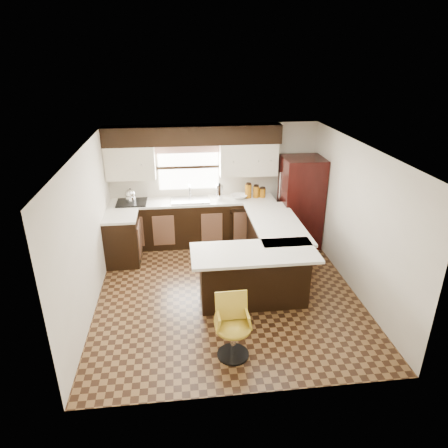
{
  "coord_description": "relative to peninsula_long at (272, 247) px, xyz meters",
  "views": [
    {
      "loc": [
        -0.72,
        -5.63,
        3.68
      ],
      "look_at": [
        0.01,
        0.45,
        1.03
      ],
      "focal_mm": 32.0,
      "sensor_mm": 36.0,
      "label": 1
    }
  ],
  "objects": [
    {
      "name": "sink",
      "position": [
        -1.4,
        1.25,
        0.51
      ],
      "size": [
        0.75,
        0.45,
        0.03
      ],
      "primitive_type": "cube",
      "color": "#B2B2B7",
      "rests_on": "counter_back"
    },
    {
      "name": "counter_pen_return",
      "position": [
        -0.55,
        -1.06,
        0.47
      ],
      "size": [
        1.89,
        0.84,
        0.04
      ],
      "primitive_type": "cube",
      "color": "silver",
      "rests_on": "peninsula_return"
    },
    {
      "name": "soffit",
      "position": [
        -1.3,
        1.4,
        1.77
      ],
      "size": [
        3.4,
        0.35,
        0.36
      ],
      "primitive_type": "cube",
      "color": "black",
      "rests_on": "wall_back"
    },
    {
      "name": "canister_small",
      "position": [
        0.07,
        1.3,
        0.59
      ],
      "size": [
        0.13,
        0.13,
        0.18
      ],
      "primitive_type": "cylinder",
      "color": "#995A0C",
      "rests_on": "counter_back"
    },
    {
      "name": "counter_pen_long",
      "position": [
        0.05,
        0.0,
        0.47
      ],
      "size": [
        0.84,
        1.95,
        0.04
      ],
      "primitive_type": "cube",
      "color": "silver",
      "rests_on": "peninsula_long"
    },
    {
      "name": "wall_front",
      "position": [
        -0.9,
        -2.83,
        0.75
      ],
      "size": [
        4.4,
        0.0,
        4.4
      ],
      "primitive_type": "plane",
      "rotation": [
        -1.57,
        0.0,
        0.0
      ],
      "color": "beige",
      "rests_on": "floor"
    },
    {
      "name": "kettle",
      "position": [
        -2.56,
        1.26,
        0.66
      ],
      "size": [
        0.21,
        0.21,
        0.28
      ],
      "primitive_type": null,
      "color": "silver",
      "rests_on": "cooktop"
    },
    {
      "name": "refrigerator",
      "position": [
        0.79,
        1.01,
        0.46
      ],
      "size": [
        0.78,
        0.75,
        1.81
      ],
      "primitive_type": "cube",
      "color": "black",
      "rests_on": "floor"
    },
    {
      "name": "canister_med",
      "position": [
        -0.06,
        1.3,
        0.61
      ],
      "size": [
        0.12,
        0.12,
        0.23
      ],
      "primitive_type": "cylinder",
      "color": "#995A0C",
      "rests_on": "counter_back"
    },
    {
      "name": "base_cab_left",
      "position": [
        -2.7,
        0.62,
        0.0
      ],
      "size": [
        0.6,
        0.7,
        0.9
      ],
      "primitive_type": "cube",
      "color": "black",
      "rests_on": "floor"
    },
    {
      "name": "canister_large",
      "position": [
        -0.22,
        1.3,
        0.64
      ],
      "size": [
        0.13,
        0.13,
        0.28
      ],
      "primitive_type": "cylinder",
      "color": "#995A0C",
      "rests_on": "counter_back"
    },
    {
      "name": "window_pane",
      "position": [
        -1.4,
        1.56,
        1.1
      ],
      "size": [
        1.2,
        0.02,
        0.9
      ],
      "primitive_type": "cube",
      "color": "white",
      "rests_on": "wall_back"
    },
    {
      "name": "dishwasher",
      "position": [
        -0.35,
        0.99,
        -0.02
      ],
      "size": [
        0.58,
        0.03,
        0.78
      ],
      "primitive_type": "cube",
      "color": "black",
      "rests_on": "floor"
    },
    {
      "name": "upper_cab_right",
      "position": [
        -0.22,
        1.4,
        1.27
      ],
      "size": [
        1.14,
        0.35,
        0.64
      ],
      "primitive_type": "cube",
      "color": "beige",
      "rests_on": "wall_back"
    },
    {
      "name": "upper_cab_left",
      "position": [
        -2.52,
        1.4,
        1.27
      ],
      "size": [
        0.94,
        0.35,
        0.64
      ],
      "primitive_type": "cube",
      "color": "beige",
      "rests_on": "wall_back"
    },
    {
      "name": "base_cab_back",
      "position": [
        -1.35,
        1.28,
        0.0
      ],
      "size": [
        3.3,
        0.6,
        0.9
      ],
      "primitive_type": "cube",
      "color": "black",
      "rests_on": "floor"
    },
    {
      "name": "percolator",
      "position": [
        -0.81,
        1.28,
        0.65
      ],
      "size": [
        0.14,
        0.14,
        0.3
      ],
      "primitive_type": "cylinder",
      "color": "silver",
      "rests_on": "counter_back"
    },
    {
      "name": "wall_left",
      "position": [
        -3.0,
        -0.62,
        0.75
      ],
      "size": [
        0.0,
        4.4,
        4.4
      ],
      "primitive_type": "plane",
      "rotation": [
        1.57,
        0.0,
        1.57
      ],
      "color": "beige",
      "rests_on": "floor"
    },
    {
      "name": "cooktop",
      "position": [
        -2.55,
        1.25,
        0.51
      ],
      "size": [
        0.58,
        0.5,
        0.02
      ],
      "primitive_type": "cube",
      "color": "black",
      "rests_on": "counter_back"
    },
    {
      "name": "mixing_bowl",
      "position": [
        -0.42,
        1.28,
        0.53
      ],
      "size": [
        0.35,
        0.35,
        0.08
      ],
      "primitive_type": "imported",
      "rotation": [
        0.0,
        0.0,
        0.15
      ],
      "color": "white",
      "rests_on": "counter_back"
    },
    {
      "name": "peninsula_return",
      "position": [
        -0.53,
        -0.97,
        0.0
      ],
      "size": [
        1.65,
        0.6,
        0.9
      ],
      "primitive_type": "cube",
      "color": "black",
      "rests_on": "floor"
    },
    {
      "name": "wall_back",
      "position": [
        -0.9,
        1.58,
        0.75
      ],
      "size": [
        4.4,
        0.0,
        4.4
      ],
      "primitive_type": "plane",
      "rotation": [
        1.57,
        0.0,
        0.0
      ],
      "color": "beige",
      "rests_on": "floor"
    },
    {
      "name": "counter_back",
      "position": [
        -1.35,
        1.28,
        0.47
      ],
      "size": [
        3.3,
        0.6,
        0.04
      ],
      "primitive_type": "cube",
      "color": "silver",
      "rests_on": "base_cab_back"
    },
    {
      "name": "counter_left",
      "position": [
        -2.7,
        0.62,
        0.47
      ],
      "size": [
        0.6,
        0.7,
        0.04
      ],
      "primitive_type": "cube",
      "color": "silver",
      "rests_on": "base_cab_left"
    },
    {
      "name": "peninsula_long",
      "position": [
        0.0,
        0.0,
        0.0
      ],
      "size": [
        0.6,
        1.95,
        0.9
      ],
      "primitive_type": "cube",
      "color": "black",
      "rests_on": "floor"
    },
    {
      "name": "bar_chair",
      "position": [
        -1.01,
        -2.16,
        -0.02
      ],
      "size": [
        0.47,
        0.47,
        0.86
      ],
      "primitive_type": null,
      "rotation": [
        0.0,
        0.0,
        0.02
      ],
      "color": "gold",
      "rests_on": "floor"
    },
    {
      "name": "valance",
      "position": [
        -1.4,
        1.52,
        1.49
      ],
      "size": [
        1.3,
        0.06,
        0.18
      ],
      "primitive_type": "cube",
      "color": "#D19B93",
      "rests_on": "wall_back"
    },
    {
      "name": "ceiling",
      "position": [
        -0.9,
        -0.62,
        1.95
      ],
      "size": [
        4.4,
        4.4,
        0.0
      ],
      "primitive_type": "plane",
      "rotation": [
        3.14,
        0.0,
        0.0
      ],
      "color": "silver",
      "rests_on": "wall_back"
    },
    {
      "name": "floor",
      "position": [
        -0.9,
        -0.62,
        -0.45
      ],
      "size": [
        4.4,
        4.4,
        0.0
      ],
      "primitive_type": "plane",
      "color": "#49301A",
      "rests_on": "ground"
    },
    {
      "name": "wall_right",
      "position": [
        1.2,
        -0.62,
        0.75
      ],
      "size": [
        0.0,
        4.4,
        4.4
      ],
      "primitive_type": "plane",
      "rotation": [
        1.57,
        0.0,
        -1.57
      ],
      "color": "beige",
      "rests_on": "floor"
    }
  ]
}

